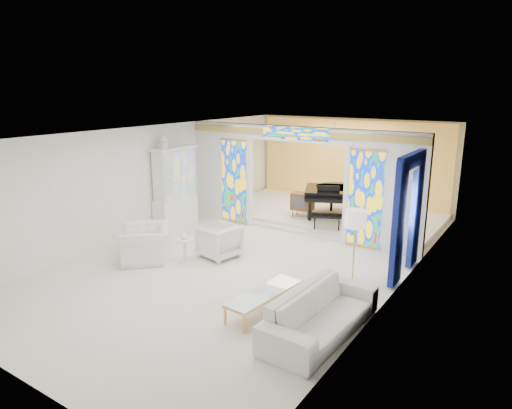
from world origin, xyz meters
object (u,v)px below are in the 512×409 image
Objects in this scene: armchair_left at (145,243)px; tv_console at (302,202)px; coffee_table at (264,294)px; armchair_right at (219,241)px; grand_piano at (333,193)px; sofa at (321,312)px; china_cabinet at (175,188)px.

armchair_left is 5.10m from tv_console.
armchair_right is at bearing 143.90° from coffee_table.
sofa is at bearing -90.77° from grand_piano.
armchair_left reaches higher than coffee_table.
sofa is 6.48m from tv_console.
sofa is 6.83m from grand_piano.
tv_console reaches higher than coffee_table.
sofa is 3.46× the size of tv_console.
china_cabinet is at bearing 149.01° from coffee_table.
coffee_table is (-1.19, 0.11, -0.02)m from sofa.
china_cabinet is 5.86m from coffee_table.
grand_piano is (3.53, 3.18, -0.28)m from china_cabinet.
china_cabinet is 2.18× the size of armchair_left.
armchair_right is 0.35× the size of sofa.
china_cabinet reaches higher than grand_piano.
tv_console reaches higher than sofa.
coffee_table is at bearing -100.39° from grand_piano.
china_cabinet is at bearing -104.14° from armchair_right.
coffee_table is at bearing -30.99° from china_cabinet.
coffee_table is at bearing 65.36° from armchair_right.
china_cabinet is 3.10× the size of armchair_right.
armchair_left is (1.20, -2.34, -0.76)m from china_cabinet.
tv_console reaches higher than armchair_right.
china_cabinet is 0.93× the size of grand_piano.
china_cabinet reaches higher than tv_console.
sofa is at bearing -5.28° from coffee_table.
china_cabinet is at bearing 162.57° from armchair_left.
tv_console is at bearing 40.80° from china_cabinet.
armchair_left is 6.01m from grand_piano.
grand_piano reaches higher than sofa.
china_cabinet is 2.94m from armchair_right.
tv_console is (2.86, 2.47, -0.51)m from china_cabinet.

